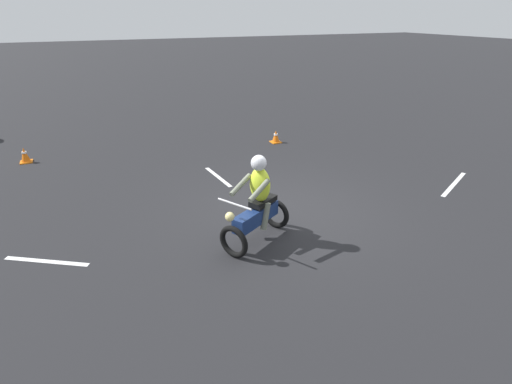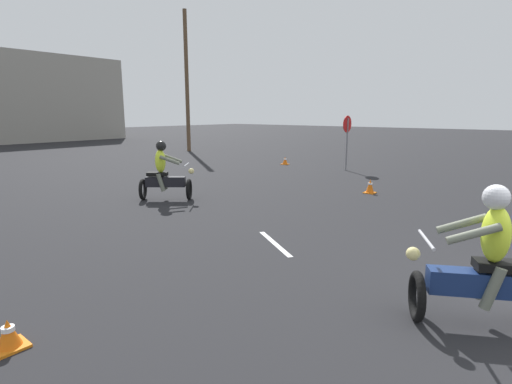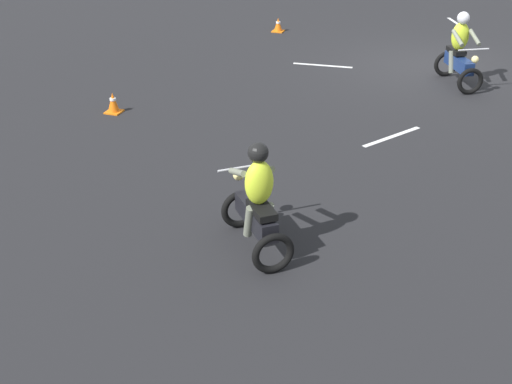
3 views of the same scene
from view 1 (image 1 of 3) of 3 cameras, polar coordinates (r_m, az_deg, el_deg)
The scene contains 7 objects.
ground_plane at distance 8.57m, azimuth 4.64°, elevation -2.74°, with size 120.00×120.00×0.00m, color black.
motorcycle_rider_foreground at distance 7.16m, azimuth 0.17°, elevation -1.90°, with size 1.21×1.51×1.66m.
traffic_cone_near_left at distance 13.07m, azimuth 2.85°, elevation 7.89°, with size 0.32×0.32×0.40m.
traffic_cone_mid_center at distance 13.01m, azimuth -30.14°, elevation 4.56°, with size 0.32×0.32×0.43m.
lane_stripe_e at distance 10.35m, azimuth -5.44°, elevation 2.18°, with size 0.10×1.48×0.01m, color silver.
lane_stripe_ne at distance 7.79m, azimuth -27.75°, elevation -8.75°, with size 0.10×1.54×0.01m, color silver.
lane_stripe_se at distance 11.02m, azimuth 26.44°, elevation 1.04°, with size 0.10×1.89×0.01m, color silver.
Camera 1 is at (-6.63, 3.79, 3.90)m, focal length 28.00 mm.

